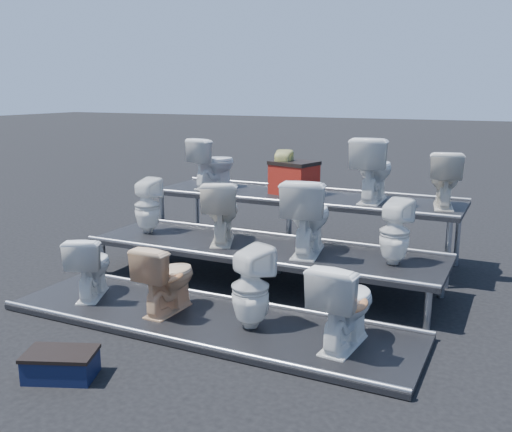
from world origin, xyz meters
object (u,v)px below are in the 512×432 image
at_px(toilet_3, 344,303).
at_px(toilet_4, 147,206).
at_px(toilet_5, 221,211).
at_px(toilet_10, 373,169).
at_px(toilet_11, 444,179).
at_px(toilet_2, 251,288).
at_px(toilet_0, 90,266).
at_px(step_stool, 61,366).
at_px(red_crate, 294,179).
at_px(toilet_8, 213,163).
at_px(toilet_6, 308,216).
at_px(toilet_9, 283,172).
at_px(toilet_7, 395,232).
at_px(toilet_1, 167,277).

xyz_separation_m(toilet_3, toilet_4, (-3.02, 1.30, 0.36)).
xyz_separation_m(toilet_5, toilet_10, (1.49, 1.30, 0.43)).
bearing_deg(toilet_11, toilet_5, 18.25).
height_order(toilet_2, toilet_4, toilet_4).
xyz_separation_m(toilet_0, step_stool, (0.94, -1.43, -0.31)).
relative_size(toilet_5, red_crate, 1.36).
bearing_deg(toilet_0, toilet_8, -115.75).
distance_m(toilet_5, toilet_6, 1.10).
bearing_deg(toilet_3, toilet_10, -75.31).
bearing_deg(toilet_5, toilet_9, -123.44).
bearing_deg(toilet_9, red_crate, -173.13).
xyz_separation_m(toilet_2, toilet_8, (-1.88, 2.60, 0.77)).
bearing_deg(toilet_10, toilet_0, 45.58).
bearing_deg(toilet_4, toilet_6, -178.26).
height_order(toilet_7, toilet_9, toilet_9).
bearing_deg(toilet_7, toilet_1, 46.59).
bearing_deg(toilet_1, toilet_8, -67.88).
relative_size(toilet_4, toilet_6, 0.82).
height_order(toilet_0, red_crate, red_crate).
xyz_separation_m(toilet_6, toilet_11, (1.27, 1.30, 0.32)).
distance_m(toilet_8, red_crate, 1.25).
relative_size(toilet_6, toilet_8, 1.18).
height_order(toilet_10, step_stool, toilet_10).
bearing_deg(toilet_1, toilet_3, -177.76).
height_order(toilet_6, toilet_7, toilet_6).
distance_m(toilet_6, toilet_11, 1.84).
bearing_deg(toilet_7, toilet_11, -89.54).
bearing_deg(toilet_1, toilet_4, -45.66).
xyz_separation_m(toilet_5, red_crate, (0.39, 1.35, 0.22)).
bearing_deg(step_stool, toilet_10, 48.14).
bearing_deg(toilet_10, red_crate, -4.23).
xyz_separation_m(toilet_0, toilet_11, (3.27, 2.60, 0.80)).
xyz_separation_m(toilet_1, toilet_9, (0.15, 2.60, 0.74)).
xyz_separation_m(toilet_11, red_crate, (-1.97, 0.05, -0.14)).
bearing_deg(toilet_8, toilet_9, -164.02).
distance_m(toilet_0, toilet_1, 0.99).
xyz_separation_m(toilet_7, toilet_10, (-0.58, 1.30, 0.47)).
bearing_deg(toilet_3, toilet_6, -52.38).
relative_size(toilet_0, red_crate, 1.23).
bearing_deg(toilet_1, toilet_5, -83.81).
height_order(toilet_3, toilet_7, toilet_7).
xyz_separation_m(toilet_4, toilet_9, (1.32, 1.30, 0.35)).
xyz_separation_m(toilet_7, toilet_9, (-1.83, 1.30, 0.35)).
distance_m(toilet_8, step_stool, 4.28).
bearing_deg(toilet_11, toilet_2, 52.23).
xyz_separation_m(toilet_2, toilet_10, (0.46, 2.60, 0.82)).
bearing_deg(toilet_5, step_stool, 67.74).
height_order(toilet_5, toilet_10, toilet_10).
bearing_deg(toilet_7, step_stool, 66.61).
xyz_separation_m(toilet_1, toilet_10, (1.40, 2.60, 0.86)).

